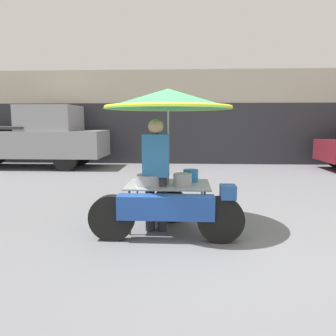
# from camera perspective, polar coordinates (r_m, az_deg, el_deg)

# --- Properties ---
(ground_plane) EXTENTS (36.00, 36.00, 0.00)m
(ground_plane) POSITION_cam_1_polar(r_m,az_deg,el_deg) (4.52, 5.87, -12.86)
(ground_plane) COLOR slate
(shopfront_building) EXTENTS (28.00, 2.06, 3.54)m
(shopfront_building) POSITION_cam_1_polar(r_m,az_deg,el_deg) (13.56, 4.12, 8.70)
(shopfront_building) COLOR #B2A893
(shopfront_building) RESTS_ON ground
(vendor_motorcycle_cart) EXTENTS (2.10, 1.91, 2.08)m
(vendor_motorcycle_cart) POSITION_cam_1_polar(r_m,az_deg,el_deg) (4.79, 0.04, 8.03)
(vendor_motorcycle_cart) COLOR black
(vendor_motorcycle_cart) RESTS_ON ground
(vendor_person) EXTENTS (0.38, 0.22, 1.65)m
(vendor_person) POSITION_cam_1_polar(r_m,az_deg,el_deg) (4.76, -2.10, -0.16)
(vendor_person) COLOR #2D2D33
(vendor_person) RESTS_ON ground
(pickup_truck) EXTENTS (5.48, 1.82, 2.16)m
(pickup_truck) POSITION_cam_1_polar(r_m,az_deg,el_deg) (12.47, -22.76, 4.80)
(pickup_truck) COLOR black
(pickup_truck) RESTS_ON ground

